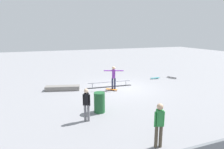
# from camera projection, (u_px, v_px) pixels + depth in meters

# --- Properties ---
(ground_plane) EXTENTS (60.00, 60.00, 0.00)m
(ground_plane) POSITION_uv_depth(u_px,v_px,m) (120.00, 88.00, 13.46)
(ground_plane) COLOR gray
(grind_rail) EXTENTS (3.27, 0.46, 0.38)m
(grind_rail) POSITION_uv_depth(u_px,v_px,m) (110.00, 85.00, 13.75)
(grind_rail) COLOR black
(grind_rail) RESTS_ON ground_plane
(skate_ledge) EXTENTS (2.30, 1.09, 0.30)m
(skate_ledge) POSITION_uv_depth(u_px,v_px,m) (63.00, 88.00, 12.96)
(skate_ledge) COLOR gray
(skate_ledge) RESTS_ON ground_plane
(skater_main) EXTENTS (1.24, 0.55, 1.62)m
(skater_main) POSITION_uv_depth(u_px,v_px,m) (114.00, 76.00, 12.83)
(skater_main) COLOR #2D3351
(skater_main) RESTS_ON ground_plane
(skateboard_main) EXTENTS (0.73, 0.68, 0.09)m
(skateboard_main) POSITION_uv_depth(u_px,v_px,m) (112.00, 89.00, 12.92)
(skateboard_main) COLOR orange
(skateboard_main) RESTS_ON ground_plane
(bystander_black_shirt) EXTENTS (0.33, 0.24, 1.47)m
(bystander_black_shirt) POSITION_uv_depth(u_px,v_px,m) (87.00, 103.00, 8.34)
(bystander_black_shirt) COLOR slate
(bystander_black_shirt) RESTS_ON ground_plane
(bystander_green_shirt) EXTENTS (0.36, 0.22, 1.56)m
(bystander_green_shirt) POSITION_uv_depth(u_px,v_px,m) (159.00, 123.00, 6.39)
(bystander_green_shirt) COLOR brown
(bystander_green_shirt) RESTS_ON ground_plane
(loose_skateboard_black) EXTENTS (0.54, 0.80, 0.09)m
(loose_skateboard_black) POSITION_uv_depth(u_px,v_px,m) (172.00, 77.00, 16.32)
(loose_skateboard_black) COLOR black
(loose_skateboard_black) RESTS_ON ground_plane
(loose_skateboard_teal) EXTENTS (0.81, 0.30, 0.09)m
(loose_skateboard_teal) POSITION_uv_depth(u_px,v_px,m) (155.00, 78.00, 16.11)
(loose_skateboard_teal) COLOR teal
(loose_skateboard_teal) RESTS_ON ground_plane
(trash_bin) EXTENTS (0.53, 0.53, 0.99)m
(trash_bin) POSITION_uv_depth(u_px,v_px,m) (99.00, 102.00, 9.34)
(trash_bin) COLOR #1E592D
(trash_bin) RESTS_ON ground_plane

